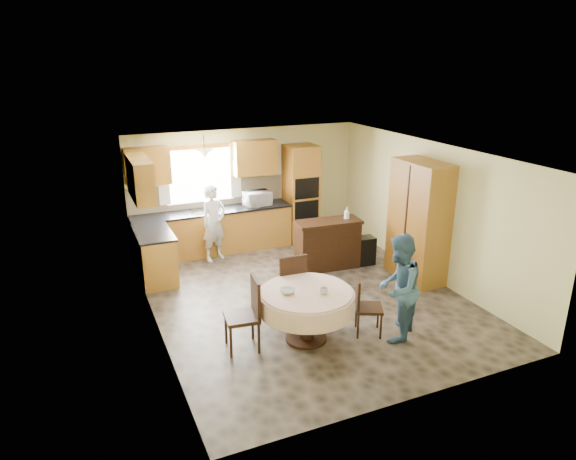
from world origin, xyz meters
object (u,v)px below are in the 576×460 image
(chair_left, at_px, (248,310))
(chair_right, at_px, (364,303))
(person_dining, at_px, (398,288))
(oven_tower, at_px, (301,194))
(cupboard, at_px, (419,221))
(chair_back, at_px, (291,282))
(person_sink, at_px, (214,223))
(dining_table, at_px, (306,302))
(sideboard, at_px, (328,246))

(chair_left, height_order, chair_right, chair_left)
(chair_left, xyz_separation_m, person_dining, (2.07, -0.60, 0.21))
(oven_tower, distance_m, cupboard, 2.95)
(chair_right, relative_size, person_dining, 0.56)
(person_dining, bearing_deg, chair_back, -87.29)
(chair_left, distance_m, person_sink, 3.45)
(chair_right, height_order, person_dining, person_dining)
(chair_left, xyz_separation_m, chair_right, (1.70, -0.31, -0.09))
(dining_table, height_order, person_dining, person_dining)
(dining_table, relative_size, person_dining, 0.86)
(sideboard, relative_size, person_dining, 0.79)
(cupboard, xyz_separation_m, person_sink, (-3.16, 2.36, -0.32))
(oven_tower, distance_m, person_sink, 2.14)
(oven_tower, bearing_deg, chair_left, -124.11)
(cupboard, bearing_deg, chair_left, -163.94)
(dining_table, bearing_deg, person_dining, -20.62)
(oven_tower, xyz_separation_m, dining_table, (-1.73, -3.94, -0.45))
(oven_tower, bearing_deg, sideboard, -96.88)
(cupboard, relative_size, chair_back, 2.05)
(chair_back, bearing_deg, oven_tower, -114.38)
(sideboard, xyz_separation_m, person_dining, (-0.30, -2.72, 0.35))
(dining_table, height_order, chair_left, chair_left)
(dining_table, relative_size, chair_left, 1.30)
(chair_back, bearing_deg, person_dining, 136.76)
(chair_back, relative_size, person_sink, 0.69)
(oven_tower, xyz_separation_m, person_dining, (-0.50, -4.40, -0.26))
(dining_table, xyz_separation_m, person_sink, (-0.35, 3.55, 0.16))
(cupboard, height_order, chair_right, cupboard)
(chair_back, height_order, person_dining, person_dining)
(sideboard, relative_size, person_sink, 0.81)
(person_sink, bearing_deg, chair_left, -120.76)
(sideboard, xyz_separation_m, dining_table, (-1.53, -2.26, 0.16))
(cupboard, xyz_separation_m, chair_right, (-1.94, -1.35, -0.61))
(oven_tower, distance_m, chair_left, 4.61)
(cupboard, height_order, person_sink, cupboard)
(person_dining, bearing_deg, chair_left, -57.20)
(chair_back, bearing_deg, chair_right, 133.77)
(oven_tower, relative_size, chair_left, 2.01)
(chair_back, distance_m, chair_right, 1.20)
(oven_tower, relative_size, chair_right, 2.39)
(cupboard, bearing_deg, dining_table, -157.08)
(oven_tower, height_order, cupboard, cupboard)
(oven_tower, xyz_separation_m, chair_back, (-1.66, -3.20, -0.47))
(oven_tower, height_order, sideboard, oven_tower)
(chair_back, height_order, chair_right, chair_back)
(cupboard, xyz_separation_m, chair_left, (-3.64, -1.05, -0.51))
(sideboard, height_order, dining_table, sideboard)
(oven_tower, height_order, person_dining, oven_tower)
(sideboard, bearing_deg, person_dining, -91.85)
(oven_tower, xyz_separation_m, sideboard, (-0.20, -1.68, -0.61))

